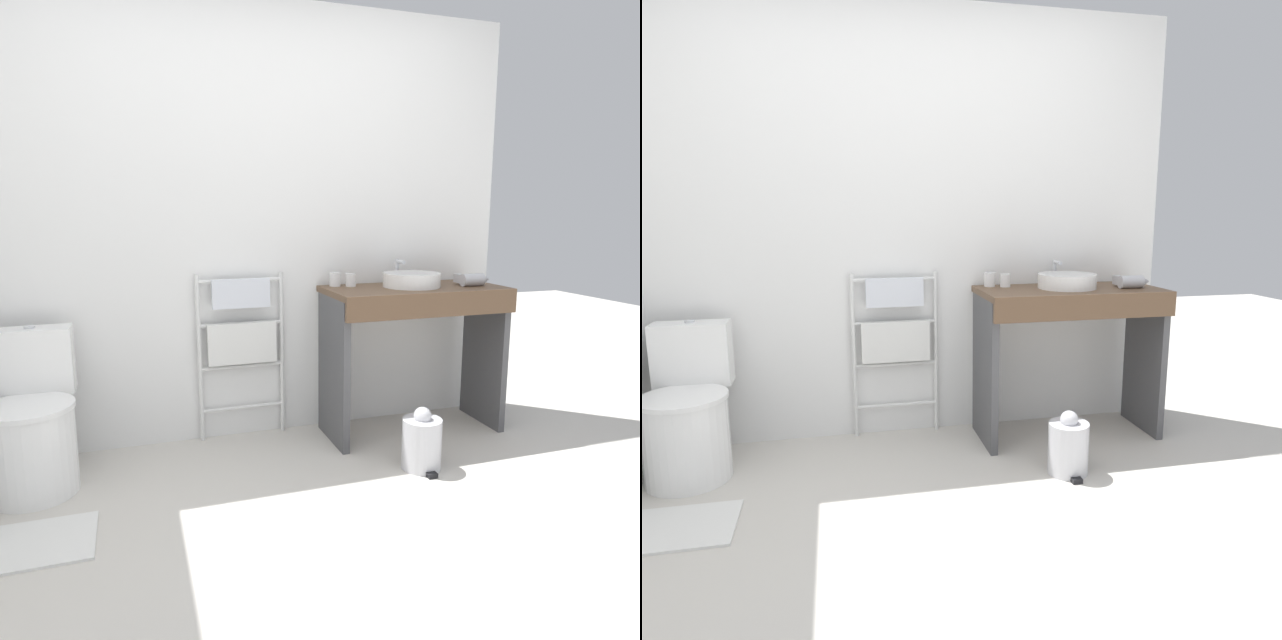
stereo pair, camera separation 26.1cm
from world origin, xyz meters
TOP-DOWN VIEW (x-y plane):
  - ground_plane at (0.00, 0.00)m, footprint 12.00×12.00m
  - wall_back at (0.00, 1.60)m, footprint 3.06×0.12m
  - toilet at (-1.16, 1.18)m, footprint 0.41×0.54m
  - towel_radiator at (-0.10, 1.48)m, footprint 0.50×0.06m
  - vanity_counter at (0.87, 1.26)m, footprint 1.03×0.50m
  - sink_basin at (0.85, 1.28)m, footprint 0.33×0.33m
  - faucet at (0.85, 1.46)m, footprint 0.02×0.10m
  - cup_near_wall at (0.45, 1.45)m, footprint 0.07×0.07m
  - cup_near_edge at (0.53, 1.41)m, footprint 0.06×0.06m
  - hair_dryer at (1.21, 1.21)m, footprint 0.18×0.16m
  - trash_bin at (0.68, 0.79)m, footprint 0.20×0.24m
  - bath_mat at (-1.15, 0.65)m, footprint 0.56×0.36m

SIDE VIEW (x-z plane):
  - ground_plane at x=0.00m, z-range 0.00..0.00m
  - bath_mat at x=-1.15m, z-range 0.00..0.01m
  - trash_bin at x=0.68m, z-range -0.02..0.30m
  - toilet at x=-1.16m, z-range -0.08..0.67m
  - vanity_counter at x=0.87m, z-range 0.16..1.03m
  - towel_radiator at x=-0.10m, z-range 0.15..1.10m
  - hair_dryer at x=1.21m, z-range 0.87..0.94m
  - cup_near_edge at x=0.53m, z-range 0.87..0.94m
  - cup_near_wall at x=0.45m, z-range 0.87..0.95m
  - sink_basin at x=0.85m, z-range 0.87..0.95m
  - faucet at x=0.85m, z-range 0.89..1.03m
  - wall_back at x=0.00m, z-range 0.00..2.41m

